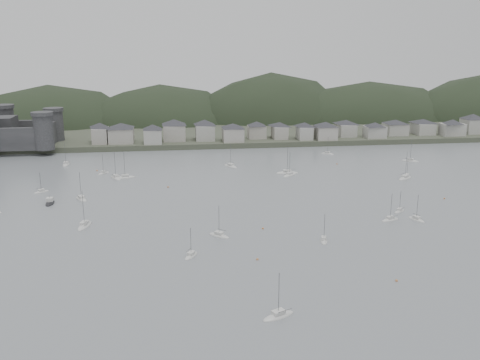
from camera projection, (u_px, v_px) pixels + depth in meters
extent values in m
plane|color=slate|center=(281.00, 276.00, 131.03)|extent=(900.00, 900.00, 0.00)
cube|color=#383D2D|center=(202.00, 118.00, 413.96)|extent=(900.00, 250.00, 3.00)
ellipsoid|color=black|center=(52.00, 141.00, 380.09)|extent=(138.98, 92.48, 81.13)
ellipsoid|color=black|center=(161.00, 138.00, 391.28)|extent=(132.08, 90.41, 79.74)
ellipsoid|color=black|center=(270.00, 139.00, 402.92)|extent=(133.88, 88.37, 101.41)
ellipsoid|color=black|center=(366.00, 135.00, 407.42)|extent=(165.81, 81.78, 82.55)
cylinder|color=#2D2D2F|center=(44.00, 133.00, 275.39)|extent=(10.00, 10.00, 18.00)
cylinder|color=#2D2D2F|center=(5.00, 125.00, 300.40)|extent=(11.00, 11.00, 19.00)
cylinder|color=#2D2D2F|center=(55.00, 126.00, 302.41)|extent=(10.00, 10.00, 17.00)
cube|color=#2D2D2F|center=(5.00, 131.00, 300.30)|extent=(56.00, 3.50, 12.00)
cube|color=#2D2D2F|center=(50.00, 134.00, 289.58)|extent=(3.50, 30.00, 12.00)
cube|color=#9B978E|center=(100.00, 136.00, 295.43)|extent=(8.34, 12.91, 8.59)
pyramid|color=#2A2A30|center=(100.00, 125.00, 294.01)|extent=(15.78, 15.78, 3.01)
cube|color=#9B978E|center=(121.00, 135.00, 296.38)|extent=(13.68, 13.35, 8.36)
pyramid|color=#2A2A30|center=(121.00, 126.00, 295.00)|extent=(20.07, 20.07, 2.93)
cube|color=#9D9B94|center=(153.00, 137.00, 293.66)|extent=(9.78, 10.20, 8.08)
pyramid|color=#2A2A30|center=(153.00, 127.00, 292.32)|extent=(14.83, 14.83, 2.83)
cube|color=#9B978E|center=(174.00, 133.00, 304.36)|extent=(12.59, 13.33, 9.09)
pyramid|color=#2A2A30|center=(174.00, 122.00, 302.86)|extent=(19.24, 19.24, 3.18)
cube|color=#9D9B94|center=(205.00, 132.00, 305.25)|extent=(10.74, 12.17, 8.87)
pyramid|color=#2A2A30|center=(205.00, 122.00, 303.77)|extent=(17.01, 17.01, 3.10)
cube|color=#9B978E|center=(233.00, 135.00, 301.14)|extent=(11.63, 12.09, 7.69)
pyramid|color=#2A2A30|center=(233.00, 126.00, 299.86)|extent=(17.61, 17.61, 2.69)
cube|color=#9B978E|center=(257.00, 132.00, 311.51)|extent=(10.37, 9.35, 7.44)
pyramid|color=#2A2A30|center=(257.00, 124.00, 310.27)|extent=(14.65, 14.65, 2.60)
cube|color=#9B978E|center=(279.00, 132.00, 310.99)|extent=(8.24, 12.20, 7.22)
pyramid|color=#2A2A30|center=(280.00, 124.00, 309.79)|extent=(15.17, 15.17, 2.53)
cube|color=#9D9B94|center=(304.00, 133.00, 307.75)|extent=(8.06, 10.91, 7.46)
pyramid|color=#2A2A30|center=(305.00, 124.00, 306.51)|extent=(14.08, 14.08, 2.61)
cube|color=#9B978E|center=(325.00, 133.00, 307.91)|extent=(11.73, 11.78, 7.66)
pyramid|color=#2A2A30|center=(326.00, 124.00, 306.64)|extent=(17.46, 17.46, 2.68)
cube|color=#9D9B94|center=(346.00, 130.00, 319.49)|extent=(10.19, 13.02, 7.33)
pyramid|color=#2A2A30|center=(346.00, 122.00, 318.28)|extent=(17.23, 17.23, 2.57)
cube|color=#9D9B94|center=(375.00, 132.00, 313.02)|extent=(11.70, 9.81, 6.88)
pyramid|color=#2A2A30|center=(375.00, 124.00, 311.87)|extent=(15.97, 15.97, 2.41)
cube|color=#9D9B94|center=(395.00, 129.00, 323.71)|extent=(12.83, 12.48, 7.00)
pyramid|color=#2A2A30|center=(396.00, 122.00, 322.55)|extent=(18.79, 18.79, 2.45)
cube|color=#9D9B94|center=(423.00, 128.00, 326.62)|extent=(11.07, 13.50, 6.97)
pyramid|color=#2A2A30|center=(423.00, 121.00, 325.46)|extent=(18.25, 18.25, 2.44)
cube|color=#9D9B94|center=(452.00, 130.00, 321.19)|extent=(13.75, 9.12, 7.34)
pyramid|color=#2A2A30|center=(453.00, 121.00, 319.97)|extent=(16.97, 16.97, 2.57)
cube|color=#9D9B94|center=(472.00, 126.00, 329.18)|extent=(11.37, 11.57, 9.05)
pyramid|color=#2A2A30|center=(473.00, 116.00, 327.68)|extent=(17.03, 17.03, 3.17)
ellipsoid|color=beige|center=(399.00, 212.00, 182.40)|extent=(5.76, 5.05, 1.17)
cube|color=silver|center=(400.00, 209.00, 182.18)|extent=(2.40, 2.27, 0.70)
cylinder|color=#3F3F42|center=(400.00, 201.00, 181.46)|extent=(0.12, 0.12, 7.30)
cylinder|color=#3F3F42|center=(403.00, 208.00, 181.53)|extent=(2.14, 1.69, 0.10)
ellipsoid|color=beige|center=(41.00, 192.00, 206.80)|extent=(6.04, 5.46, 1.24)
cube|color=silver|center=(41.00, 190.00, 206.58)|extent=(2.54, 2.43, 0.70)
cylinder|color=#3F3F42|center=(40.00, 182.00, 205.81)|extent=(0.12, 0.12, 7.73)
cylinder|color=#3F3F42|center=(39.00, 188.00, 207.01)|extent=(2.22, 1.84, 0.10)
ellipsoid|color=beige|center=(219.00, 236.00, 158.72)|extent=(7.11, 7.03, 1.52)
cube|color=silver|center=(219.00, 233.00, 158.46)|extent=(3.06, 3.05, 0.70)
cylinder|color=#3F3F42|center=(219.00, 221.00, 157.52)|extent=(0.12, 0.12, 9.47)
cylinder|color=#3F3F42|center=(222.00, 230.00, 159.37)|extent=(2.51, 2.46, 0.10)
ellipsoid|color=beige|center=(191.00, 256.00, 143.42)|extent=(4.94, 6.62, 1.29)
cube|color=silver|center=(191.00, 253.00, 143.19)|extent=(2.33, 2.66, 0.70)
cylinder|color=#3F3F42|center=(191.00, 242.00, 142.40)|extent=(0.12, 0.12, 8.04)
cylinder|color=#3F3F42|center=(189.00, 250.00, 143.95)|extent=(1.50, 2.58, 0.10)
ellipsoid|color=beige|center=(390.00, 220.00, 173.34)|extent=(7.49, 4.71, 1.43)
cube|color=silver|center=(390.00, 217.00, 173.10)|extent=(2.90, 2.37, 0.70)
cylinder|color=#3F3F42|center=(391.00, 207.00, 172.21)|extent=(0.12, 0.12, 8.94)
cylinder|color=#3F3F42|center=(395.00, 216.00, 172.67)|extent=(3.04, 1.25, 0.10)
ellipsoid|color=beige|center=(416.00, 220.00, 173.54)|extent=(4.48, 7.18, 1.37)
cube|color=silver|center=(417.00, 217.00, 173.30)|extent=(2.26, 2.77, 0.70)
cylinder|color=#3F3F42|center=(417.00, 207.00, 172.45)|extent=(0.12, 0.12, 8.56)
cylinder|color=#3F3F42|center=(416.00, 214.00, 174.33)|extent=(1.19, 2.92, 0.10)
ellipsoid|color=beige|center=(324.00, 241.00, 154.68)|extent=(3.71, 6.88, 1.31)
cube|color=silver|center=(324.00, 238.00, 154.44)|extent=(1.98, 2.59, 0.70)
cylinder|color=#3F3F42|center=(324.00, 227.00, 153.63)|extent=(0.12, 0.12, 8.20)
cylinder|color=#3F3F42|center=(326.00, 237.00, 153.25)|extent=(0.85, 2.88, 0.10)
ellipsoid|color=beige|center=(85.00, 226.00, 167.43)|extent=(5.07, 9.75, 1.86)
cube|color=silver|center=(84.00, 223.00, 167.13)|extent=(2.75, 3.65, 0.70)
cylinder|color=#3F3F42|center=(83.00, 208.00, 165.96)|extent=(0.12, 0.12, 11.64)
cylinder|color=#3F3F42|center=(85.00, 222.00, 165.48)|extent=(1.08, 4.10, 0.10)
ellipsoid|color=beige|center=(81.00, 199.00, 196.96)|extent=(6.33, 8.50, 1.65)
cube|color=silver|center=(81.00, 197.00, 196.68)|extent=(2.99, 3.41, 0.70)
cylinder|color=#3F3F42|center=(80.00, 186.00, 195.65)|extent=(0.12, 0.12, 10.33)
cylinder|color=#3F3F42|center=(78.00, 196.00, 195.20)|extent=(1.90, 3.30, 0.10)
ellipsoid|color=beige|center=(125.00, 178.00, 229.39)|extent=(9.35, 4.65, 1.79)
cube|color=silver|center=(125.00, 175.00, 229.10)|extent=(3.47, 2.57, 0.70)
cylinder|color=#3F3F42|center=(124.00, 165.00, 227.98)|extent=(0.12, 0.12, 11.19)
cylinder|color=#3F3F42|center=(121.00, 174.00, 229.07)|extent=(3.96, 0.93, 0.10)
ellipsoid|color=beige|center=(327.00, 154.00, 280.86)|extent=(7.04, 6.23, 1.43)
cube|color=silver|center=(328.00, 152.00, 280.61)|extent=(2.94, 2.79, 0.70)
cylinder|color=#3F3F42|center=(328.00, 146.00, 279.72)|extent=(0.12, 0.12, 8.95)
cylinder|color=#3F3F42|center=(326.00, 151.00, 279.58)|extent=(2.59, 2.07, 0.10)
ellipsoid|color=beige|center=(410.00, 161.00, 262.99)|extent=(8.67, 6.73, 1.70)
cube|color=silver|center=(410.00, 159.00, 262.70)|extent=(3.51, 3.14, 0.70)
cylinder|color=#3F3F42|center=(411.00, 151.00, 261.65)|extent=(0.12, 0.12, 10.61)
cylinder|color=#3F3F42|center=(409.00, 158.00, 261.64)|extent=(3.32, 2.07, 0.10)
ellipsoid|color=beige|center=(104.00, 174.00, 237.39)|extent=(5.79, 6.67, 1.35)
cube|color=silver|center=(103.00, 171.00, 237.15)|extent=(2.61, 2.78, 0.70)
cylinder|color=#3F3F42|center=(103.00, 164.00, 236.32)|extent=(0.12, 0.12, 8.42)
cylinder|color=#3F3F42|center=(105.00, 171.00, 236.19)|extent=(1.91, 2.48, 0.10)
ellipsoid|color=beige|center=(287.00, 173.00, 237.65)|extent=(10.42, 3.85, 2.05)
cube|color=silver|center=(287.00, 171.00, 237.32)|extent=(3.71, 2.45, 0.70)
cylinder|color=#3F3F42|center=(288.00, 159.00, 236.03)|extent=(0.12, 0.12, 12.82)
cylinder|color=#3F3F42|center=(291.00, 169.00, 237.53)|extent=(4.61, 0.36, 0.10)
ellipsoid|color=beige|center=(231.00, 167.00, 251.19)|extent=(7.07, 9.11, 1.78)
cube|color=silver|center=(231.00, 164.00, 250.90)|extent=(3.30, 3.69, 0.70)
cylinder|color=#3F3F42|center=(231.00, 155.00, 249.78)|extent=(0.12, 0.12, 11.15)
cylinder|color=#3F3F42|center=(232.00, 162.00, 252.19)|extent=(2.17, 3.48, 0.10)
ellipsoid|color=beige|center=(407.00, 176.00, 232.32)|extent=(5.26, 6.27, 1.25)
cube|color=silver|center=(407.00, 174.00, 232.09)|extent=(2.39, 2.59, 0.70)
cylinder|color=#3F3F42|center=(407.00, 167.00, 231.32)|extent=(0.12, 0.12, 7.83)
cylinder|color=#3F3F42|center=(405.00, 173.00, 232.75)|extent=(1.72, 2.36, 0.10)
ellipsoid|color=beige|center=(66.00, 165.00, 255.16)|extent=(2.95, 8.85, 1.76)
cube|color=silver|center=(66.00, 162.00, 254.87)|extent=(1.98, 3.11, 0.70)
cylinder|color=#3F3F42|center=(65.00, 153.00, 253.77)|extent=(0.12, 0.12, 11.01)
cylinder|color=#3F3F42|center=(65.00, 162.00, 253.22)|extent=(0.16, 3.96, 0.10)
ellipsoid|color=beige|center=(289.00, 175.00, 233.79)|extent=(8.09, 7.76, 1.70)
cube|color=silver|center=(289.00, 173.00, 233.51)|extent=(3.45, 3.39, 0.70)
cylinder|color=#3F3F42|center=(290.00, 164.00, 232.45)|extent=(0.12, 0.12, 10.62)
cylinder|color=#3F3F42|center=(287.00, 171.00, 234.22)|extent=(2.88, 2.67, 0.10)
ellipsoid|color=beige|center=(405.00, 178.00, 228.37)|extent=(9.36, 7.93, 1.88)
cube|color=silver|center=(405.00, 176.00, 228.06)|extent=(3.87, 3.60, 0.70)
cylinder|color=#3F3F42|center=(406.00, 165.00, 226.89)|extent=(0.12, 0.12, 11.73)
cylinder|color=#3F3F42|center=(401.00, 174.00, 228.70)|extent=(3.48, 2.55, 0.10)
ellipsoid|color=beige|center=(116.00, 178.00, 228.97)|extent=(6.57, 9.69, 1.86)
cube|color=silver|center=(116.00, 175.00, 228.67)|extent=(3.21, 3.81, 0.70)
cylinder|color=#3F3F42|center=(115.00, 165.00, 227.51)|extent=(0.12, 0.12, 11.61)
cylinder|color=#3F3F42|center=(114.00, 175.00, 226.98)|extent=(1.83, 3.84, 0.10)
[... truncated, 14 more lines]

